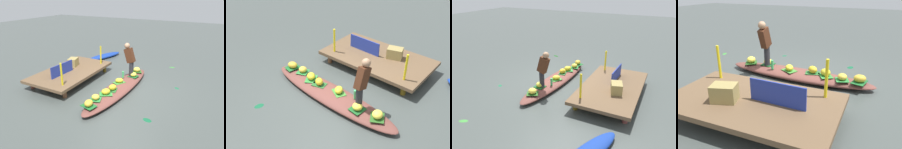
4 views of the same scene
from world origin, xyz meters
The scene contains 24 objects.
canal_water centered at (0.00, 0.00, 0.00)m, with size 40.00×40.00×0.00m, color #424946.
dock_platform centered at (0.06, 2.07, 0.32)m, with size 3.20×1.80×0.37m.
vendor_boat centered at (0.00, 0.00, 0.11)m, with size 4.02×0.78×0.22m, color brown.
leaf_mat_0 centered at (-1.22, 0.18, 0.23)m, with size 0.31×0.30×0.01m, color #2A7E36.
banana_bunch_0 centered at (-1.22, 0.18, 0.31)m, with size 0.22×0.23×0.16m, color gold.
leaf_mat_1 centered at (0.92, -0.12, 0.23)m, with size 0.34×0.31×0.01m, color #1A5823.
banana_bunch_1 centered at (0.92, -0.12, 0.31)m, with size 0.24×0.24×0.16m, color yellow.
leaf_mat_2 centered at (1.44, -0.06, 0.23)m, with size 0.36×0.31×0.01m, color #295C20.
banana_bunch_2 centered at (1.44, -0.06, 0.32)m, with size 0.26×0.24×0.18m, color #F9DF46.
leaf_mat_3 centered at (-0.44, 0.03, 0.23)m, with size 0.36×0.26×0.01m, color #26622A.
banana_bunch_3 centered at (-0.44, 0.03, 0.32)m, with size 0.26×0.20×0.18m, color gold.
leaf_mat_4 centered at (-1.61, 0.16, 0.23)m, with size 0.40×0.30×0.01m, color #1B6028.
banana_bunch_4 centered at (-1.61, 0.16, 0.32)m, with size 0.28×0.23×0.18m, color gold.
leaf_mat_5 centered at (0.18, 0.10, 0.23)m, with size 0.38×0.26×0.01m, color #3D8531.
banana_bunch_5 centered at (0.18, 0.10, 0.31)m, with size 0.27×0.20×0.16m, color yellow.
leaf_mat_6 centered at (-0.79, 0.08, 0.23)m, with size 0.39×0.29×0.01m, color #318436.
banana_bunch_6 centered at (-0.79, 0.08, 0.32)m, with size 0.28×0.22×0.18m, color gold.
vendor_person centered at (0.91, 0.03, 0.93)m, with size 0.21×0.44×1.24m.
water_bottle centered at (0.64, 0.16, 0.35)m, with size 0.07×0.07×0.24m, color #43B864.
market_banner centered at (-0.44, 2.07, 0.58)m, with size 1.07×0.03×0.42m, color navy.
railing_post_west centered at (-1.14, 1.47, 0.74)m, with size 0.06×0.06×0.74m, color yellow.
railing_post_east centered at (1.26, 1.47, 0.74)m, with size 0.06×0.06×0.74m, color yellow.
produce_crate centered at (0.49, 2.31, 0.53)m, with size 0.44×0.32×0.32m, color #96834A.
drifting_plant_1 centered at (-1.19, -1.39, 0.00)m, with size 0.25×0.16×0.01m, color #135733.
Camera 2 is at (3.64, -4.10, 4.39)m, focal length 43.15 mm.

